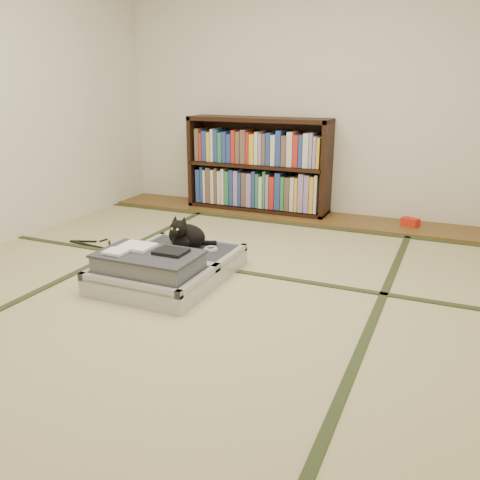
% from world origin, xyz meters
% --- Properties ---
extents(floor, '(4.50, 4.50, 0.00)m').
position_xyz_m(floor, '(0.00, 0.00, 0.00)').
color(floor, tan).
rests_on(floor, ground).
extents(wood_strip, '(4.00, 0.50, 0.02)m').
position_xyz_m(wood_strip, '(0.00, 2.00, 0.01)').
color(wood_strip, brown).
rests_on(wood_strip, ground).
extents(red_item, '(0.17, 0.14, 0.07)m').
position_xyz_m(red_item, '(0.98, 2.03, 0.06)').
color(red_item, red).
rests_on(red_item, wood_strip).
extents(room_shell, '(4.50, 4.50, 4.50)m').
position_xyz_m(room_shell, '(0.00, 0.00, 1.46)').
color(room_shell, white).
rests_on(room_shell, ground).
extents(tatami_borders, '(4.00, 4.50, 0.01)m').
position_xyz_m(tatami_borders, '(0.00, 0.49, 0.00)').
color(tatami_borders, '#2D381E').
rests_on(tatami_borders, ground).
extents(bookcase, '(1.43, 0.33, 0.92)m').
position_xyz_m(bookcase, '(-0.51, 2.07, 0.45)').
color(bookcase, black).
rests_on(bookcase, wood_strip).
extents(suitcase, '(0.71, 0.95, 0.28)m').
position_xyz_m(suitcase, '(-0.35, 0.05, 0.10)').
color(suitcase, '#BCBBC1').
rests_on(suitcase, floor).
extents(cat, '(0.32, 0.32, 0.26)m').
position_xyz_m(cat, '(-0.37, 0.34, 0.23)').
color(cat, black).
rests_on(cat, suitcase).
extents(cable_coil, '(0.10, 0.10, 0.02)m').
position_xyz_m(cable_coil, '(-0.19, 0.38, 0.15)').
color(cable_coil, white).
rests_on(cable_coil, suitcase).
extents(hanger, '(0.46, 0.23, 0.01)m').
position_xyz_m(hanger, '(-1.29, 0.48, 0.01)').
color(hanger, black).
rests_on(hanger, floor).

